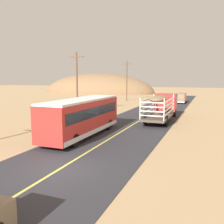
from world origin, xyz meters
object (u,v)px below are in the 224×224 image
(power_pole_far, at_px, (127,80))
(boulder_near_shoulder, at_px, (40,117))
(bus, at_px, (82,116))
(car_far, at_px, (181,98))
(livestock_truck, at_px, (163,104))
(power_pole_mid, at_px, (77,82))

(power_pole_far, bearing_deg, boulder_near_shoulder, -91.11)
(bus, bearing_deg, car_far, 81.51)
(livestock_truck, bearing_deg, power_pole_far, 119.04)
(bus, distance_m, power_pole_mid, 13.37)
(bus, distance_m, power_pole_far, 33.53)
(car_far, relative_size, boulder_near_shoulder, 2.42)
(boulder_near_shoulder, bearing_deg, power_pole_mid, 85.64)
(power_pole_far, xyz_separation_m, boulder_near_shoulder, (-0.56, -28.94, -3.84))
(power_pole_far, height_order, boulder_near_shoulder, power_pole_far)
(livestock_truck, bearing_deg, boulder_near_shoulder, -147.18)
(car_far, bearing_deg, bus, -98.49)
(power_pole_mid, distance_m, power_pole_far, 21.55)
(power_pole_mid, bearing_deg, car_far, 60.60)
(bus, height_order, boulder_near_shoulder, bus)
(livestock_truck, height_order, car_far, livestock_truck)
(bus, bearing_deg, power_pole_far, 101.85)
(livestock_truck, height_order, power_pole_far, power_pole_far)
(power_pole_mid, bearing_deg, bus, -58.40)
(livestock_truck, relative_size, power_pole_far, 1.14)
(power_pole_mid, height_order, boulder_near_shoulder, power_pole_mid)
(bus, relative_size, car_far, 2.16)
(power_pole_mid, xyz_separation_m, boulder_near_shoulder, (-0.56, -7.39, -3.76))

